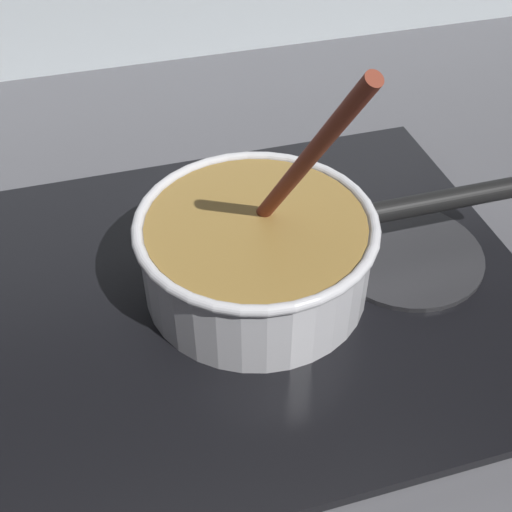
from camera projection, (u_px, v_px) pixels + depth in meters
name	position (u px, v px, depth m)	size (l,w,h in m)	color
hob_plate	(256.00, 290.00, 0.68)	(0.56, 0.48, 0.01)	black
burner_ring	(256.00, 283.00, 0.67)	(0.17, 0.17, 0.01)	#592D0C
spare_burner	(405.00, 253.00, 0.71)	(0.17, 0.17, 0.01)	#262628
cooking_pan	(258.00, 251.00, 0.64)	(0.41, 0.23, 0.28)	silver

